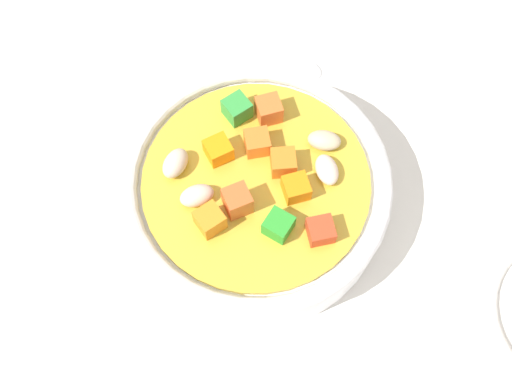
% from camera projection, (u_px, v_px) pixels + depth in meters
% --- Properties ---
extents(ground_plane, '(1.40, 1.40, 0.02)m').
position_uv_depth(ground_plane, '(256.00, 209.00, 0.49)').
color(ground_plane, silver).
extents(soup_bowl_main, '(0.20, 0.20, 0.06)m').
position_uv_depth(soup_bowl_main, '(256.00, 190.00, 0.46)').
color(soup_bowl_main, white).
rests_on(soup_bowl_main, ground_plane).
extents(spoon, '(0.02, 0.23, 0.01)m').
position_uv_depth(spoon, '(366.00, 86.00, 0.52)').
color(spoon, silver).
rests_on(spoon, ground_plane).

